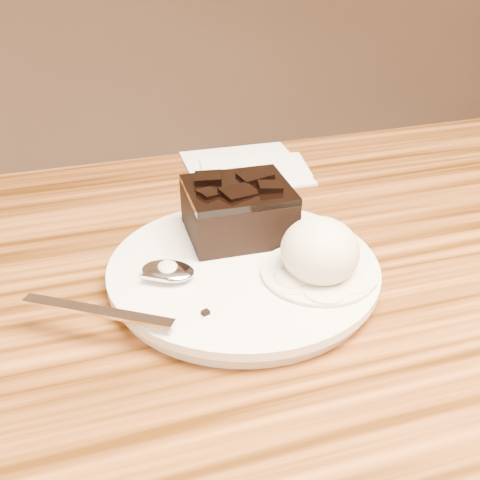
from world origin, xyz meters
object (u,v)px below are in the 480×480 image
object	(u,v)px
spoon	(168,273)
napkin	(245,167)
plate	(243,274)
brownie	(238,213)
ice_cream_scoop	(320,251)

from	to	relation	value
spoon	napkin	size ratio (longest dim) A/B	1.30
plate	brownie	distance (m)	0.07
ice_cream_scoop	spoon	xyz separation A→B (m)	(-0.13, 0.03, -0.02)
ice_cream_scoop	spoon	size ratio (longest dim) A/B	0.38
brownie	plate	bearing A→B (deg)	-102.82
spoon	napkin	world-z (taller)	spoon
plate	napkin	world-z (taller)	plate
plate	brownie	bearing A→B (deg)	77.18
ice_cream_scoop	napkin	distance (m)	0.29
plate	brownie	size ratio (longest dim) A/B	2.53
spoon	napkin	bearing A→B (deg)	2.05
brownie	napkin	distance (m)	0.21
spoon	ice_cream_scoop	bearing A→B (deg)	-71.99
plate	napkin	size ratio (longest dim) A/B	1.70
brownie	napkin	size ratio (longest dim) A/B	0.67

